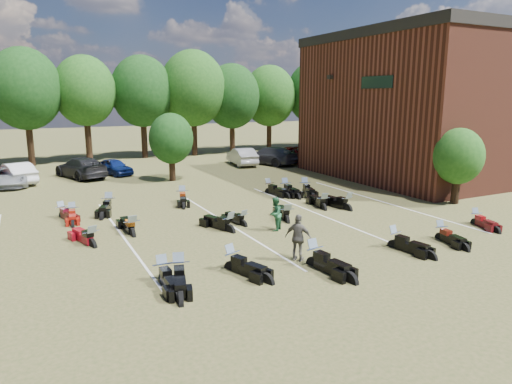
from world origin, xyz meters
TOP-DOWN VIEW (x-y plane):
  - ground at (0.00, 0.00)m, footprint 160.00×160.00m
  - car_1 at (-12.23, 19.36)m, footprint 2.85×4.90m
  - car_2 at (-12.56, 18.56)m, footprint 2.38×4.76m
  - car_3 at (-7.84, 19.84)m, footprint 3.85×5.79m
  - car_4 at (-5.34, 20.04)m, footprint 2.71×4.02m
  - car_5 at (5.87, 20.17)m, footprint 2.23×4.88m
  - car_6 at (11.23, 19.09)m, footprint 2.99×5.54m
  - car_7 at (8.29, 19.40)m, footprint 4.08×5.98m
  - person_green at (-1.50, 0.95)m, footprint 0.97×0.95m
  - person_grey at (-2.65, -2.88)m, footprint 0.99×1.11m
  - motorcycle_0 at (-7.78, -2.50)m, footprint 0.74×2.26m
  - motorcycle_1 at (-5.29, -2.63)m, footprint 1.49×2.45m
  - motorcycle_2 at (-7.28, -2.71)m, footprint 1.38×2.50m
  - motorcycle_3 at (-2.44, -3.65)m, footprint 1.12×2.60m
  - motorcycle_4 at (1.69, -3.41)m, footprint 1.09×2.38m
  - motorcycle_5 at (4.26, -3.50)m, footprint 1.05×2.18m
  - motorcycle_6 at (7.71, -2.56)m, footprint 1.13×2.09m
  - motorcycle_7 at (-9.40, 2.38)m, footprint 1.38×2.42m
  - motorcycle_8 at (-7.58, 3.16)m, footprint 0.85×2.41m
  - motorcycle_9 at (-3.49, 1.70)m, footprint 1.52×2.53m
  - motorcycle_10 at (-2.49, 2.32)m, footprint 1.00×2.10m
  - motorcycle_11 at (2.83, 3.23)m, footprint 1.18×2.45m
  - motorcycle_12 at (-0.26, 1.95)m, footprint 1.37×2.46m
  - motorcycle_13 at (3.90, 2.52)m, footprint 1.16×2.61m
  - motorcycle_14 at (-10.13, 7.95)m, footprint 1.24×2.17m
  - motorcycle_15 at (-9.67, 7.44)m, footprint 0.86×2.15m
  - motorcycle_16 at (-7.73, 8.39)m, footprint 1.59×2.60m
  - motorcycle_17 at (-3.49, 8.60)m, footprint 1.35×2.46m
  - motorcycle_18 at (2.19, 8.32)m, footprint 1.17×2.48m
  - motorcycle_19 at (4.33, 7.42)m, footprint 1.46×2.56m
  - motorcycle_20 at (3.15, 7.88)m, footprint 0.99×2.49m
  - brick_building at (22.00, 9.00)m, footprint 25.40×15.20m
  - tree_line at (-1.00, 29.00)m, footprint 56.00×6.00m
  - young_tree_near_building at (10.50, 1.00)m, footprint 2.80×2.80m
  - young_tree_midfield at (-2.00, 15.50)m, footprint 3.20×3.20m
  - parking_lines at (-3.00, 3.00)m, footprint 20.10×14.00m

SIDE VIEW (x-z plane):
  - ground at x=0.00m, z-range 0.00..0.00m
  - motorcycle_0 at x=-7.78m, z-range -0.63..0.63m
  - motorcycle_1 at x=-5.29m, z-range -0.65..0.65m
  - motorcycle_2 at x=-7.28m, z-range -0.67..0.67m
  - motorcycle_3 at x=-2.44m, z-range -0.70..0.70m
  - motorcycle_4 at x=1.69m, z-range -0.64..0.64m
  - motorcycle_5 at x=4.26m, z-range -0.58..0.58m
  - motorcycle_6 at x=7.71m, z-range -0.56..0.56m
  - motorcycle_7 at x=-9.40m, z-range -0.64..0.64m
  - motorcycle_8 at x=-7.58m, z-range -0.66..0.66m
  - motorcycle_9 at x=-3.49m, z-range -0.67..0.67m
  - motorcycle_10 at x=-2.49m, z-range -0.56..0.56m
  - motorcycle_11 at x=2.83m, z-range -0.66..0.66m
  - motorcycle_12 at x=-0.26m, z-range -0.65..0.65m
  - motorcycle_13 at x=3.90m, z-range -0.70..0.70m
  - motorcycle_14 at x=-10.13m, z-range -0.58..0.58m
  - motorcycle_15 at x=-9.67m, z-range -0.59..0.59m
  - motorcycle_16 at x=-7.73m, z-range -0.69..0.69m
  - motorcycle_17 at x=-3.49m, z-range -0.65..0.65m
  - motorcycle_18 at x=2.19m, z-range -0.66..0.66m
  - motorcycle_19 at x=4.33m, z-range -0.68..0.68m
  - motorcycle_20 at x=3.15m, z-range -0.68..0.68m
  - parking_lines at x=-3.00m, z-range 0.00..0.01m
  - car_4 at x=-5.34m, z-range 0.00..1.27m
  - car_2 at x=-12.56m, z-range 0.00..1.29m
  - car_6 at x=11.23m, z-range 0.00..1.48m
  - car_1 at x=-12.23m, z-range 0.00..1.52m
  - car_5 at x=5.87m, z-range 0.00..1.55m
  - car_3 at x=-7.84m, z-range 0.00..1.56m
  - person_green at x=-1.50m, z-range 0.00..1.58m
  - car_7 at x=8.29m, z-range 0.00..1.61m
  - person_grey at x=-2.65m, z-range 0.00..1.80m
  - young_tree_near_building at x=10.50m, z-range 0.67..4.83m
  - young_tree_midfield at x=-2.00m, z-range 0.74..5.44m
  - brick_building at x=22.00m, z-range 0.01..10.71m
  - tree_line at x=-1.00m, z-range 1.42..11.20m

